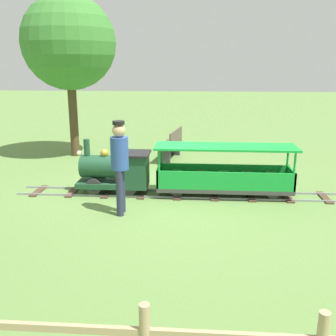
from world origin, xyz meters
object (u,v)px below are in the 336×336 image
Objects in this scene: locomotive at (117,170)px; oak_tree_far at (69,43)px; passenger_car at (224,175)px; park_bench at (171,145)px; conductor_person at (120,160)px.

oak_tree_far is at bearing 29.65° from locomotive.
passenger_car is (0.00, -2.12, -0.07)m from locomotive.
oak_tree_far reaches higher than park_bench.
conductor_person is at bearing 171.35° from park_bench.
conductor_person is 5.25m from oak_tree_far.
passenger_car is 2.00× the size of park_bench.
oak_tree_far is at bearing 83.43° from park_bench.
locomotive is at bearing 163.08° from park_bench.
conductor_person is 1.20× the size of park_bench.
passenger_car is 2.19m from conductor_person.
locomotive is 0.89× the size of conductor_person.
park_bench is at bearing -96.57° from oak_tree_far.
park_bench is (4.00, -0.61, -0.54)m from conductor_person.
conductor_person reaches higher than passenger_car.
passenger_car reaches higher than park_bench.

